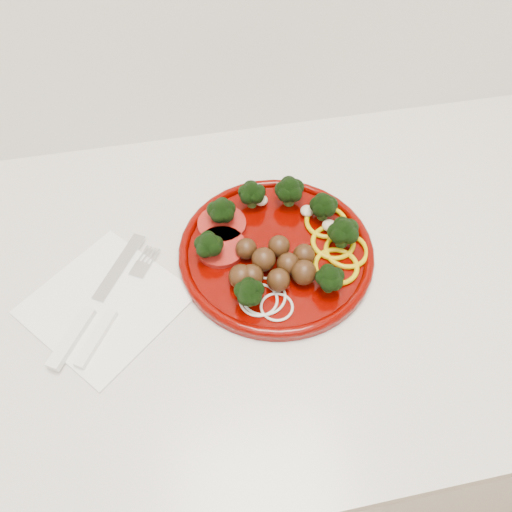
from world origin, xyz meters
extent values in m
cube|color=beige|center=(0.00, 1.70, 0.43)|extent=(2.40, 0.60, 0.87)
cube|color=silver|center=(0.00, 1.70, 0.89)|extent=(2.40, 0.60, 0.03)
cylinder|color=#4E0300|center=(0.22, 1.73, 0.91)|extent=(0.27, 0.27, 0.01)
torus|color=#4E0300|center=(0.22, 1.73, 0.91)|extent=(0.27, 0.27, 0.01)
sphere|color=#412510|center=(0.17, 1.68, 0.93)|extent=(0.03, 0.03, 0.03)
sphere|color=#412510|center=(0.17, 1.73, 0.93)|extent=(0.03, 0.03, 0.03)
sphere|color=#412510|center=(0.24, 1.67, 0.93)|extent=(0.03, 0.03, 0.03)
sphere|color=#412510|center=(0.22, 1.72, 0.93)|extent=(0.03, 0.03, 0.03)
sphere|color=#412510|center=(0.19, 1.70, 0.93)|extent=(0.03, 0.03, 0.03)
sphere|color=#412510|center=(0.21, 1.67, 0.93)|extent=(0.03, 0.03, 0.03)
sphere|color=#412510|center=(0.22, 1.69, 0.93)|extent=(0.03, 0.03, 0.03)
sphere|color=#412510|center=(0.25, 1.70, 0.93)|extent=(0.03, 0.03, 0.03)
sphere|color=#412510|center=(0.16, 1.68, 0.93)|extent=(0.03, 0.03, 0.03)
torus|color=#C1A207|center=(0.30, 1.72, 0.92)|extent=(0.06, 0.06, 0.01)
torus|color=#C1A207|center=(0.29, 1.68, 0.92)|extent=(0.06, 0.06, 0.01)
torus|color=#C1A207|center=(0.30, 1.76, 0.92)|extent=(0.06, 0.06, 0.01)
torus|color=#C1A207|center=(0.31, 1.70, 0.92)|extent=(0.06, 0.06, 0.01)
cylinder|color=#720A07|center=(0.15, 1.78, 0.92)|extent=(0.07, 0.07, 0.01)
cylinder|color=#720A07|center=(0.14, 1.74, 0.92)|extent=(0.07, 0.07, 0.01)
torus|color=beige|center=(0.18, 1.65, 0.91)|extent=(0.05, 0.05, 0.00)
torus|color=beige|center=(0.20, 1.64, 0.91)|extent=(0.04, 0.04, 0.00)
torus|color=beige|center=(0.18, 1.66, 0.91)|extent=(0.06, 0.06, 0.00)
ellipsoid|color=#C6B793|center=(0.27, 1.78, 0.92)|extent=(0.02, 0.02, 0.01)
ellipsoid|color=#C6B793|center=(0.21, 1.81, 0.92)|extent=(0.02, 0.02, 0.01)
ellipsoid|color=#C6B793|center=(0.30, 1.75, 0.92)|extent=(0.02, 0.02, 0.01)
cube|color=white|center=(-0.02, 1.69, 0.90)|extent=(0.24, 0.24, 0.00)
cube|color=silver|center=(0.00, 1.74, 0.91)|extent=(0.08, 0.11, 0.00)
cube|color=white|center=(-0.06, 1.65, 0.91)|extent=(0.06, 0.08, 0.01)
cube|color=white|center=(-0.03, 1.64, 0.91)|extent=(0.05, 0.08, 0.01)
cube|color=silver|center=(0.03, 1.73, 0.91)|extent=(0.03, 0.03, 0.00)
cube|color=silver|center=(0.05, 1.75, 0.91)|extent=(0.02, 0.03, 0.00)
cube|color=silver|center=(0.05, 1.75, 0.91)|extent=(0.02, 0.03, 0.00)
cube|color=silver|center=(0.04, 1.76, 0.91)|extent=(0.02, 0.03, 0.00)
cube|color=silver|center=(0.04, 1.76, 0.91)|extent=(0.02, 0.03, 0.00)
camera|label=1|loc=(0.11, 1.33, 1.45)|focal=35.00mm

